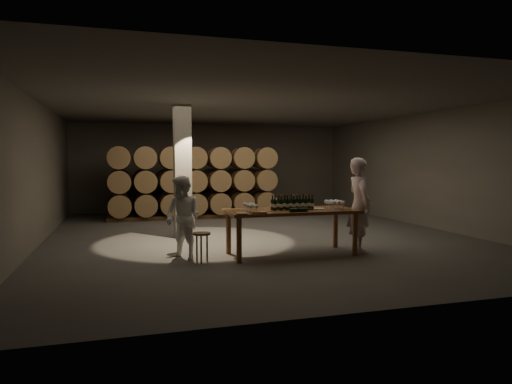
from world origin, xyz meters
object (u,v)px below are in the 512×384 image
object	(u,v)px
tasting_table	(291,215)
person_woman	(183,218)
stool	(202,238)
notebook_near	(259,212)
bottle_cluster	(292,204)
plate	(319,209)
person_man	(359,205)

from	to	relation	value
tasting_table	person_woman	world-z (taller)	person_woman
tasting_table	stool	size ratio (longest dim) A/B	4.76
notebook_near	stool	world-z (taller)	notebook_near
bottle_cluster	plate	world-z (taller)	bottle_cluster
plate	person_man	size ratio (longest dim) A/B	0.13
person_man	notebook_near	bearing A→B (deg)	101.54
notebook_near	person_woman	xyz separation A→B (m)	(-1.33, 0.58, -0.12)
notebook_near	plate	bearing A→B (deg)	25.70
stool	person_man	xyz separation A→B (m)	(3.26, 0.05, 0.52)
bottle_cluster	person_woman	distance (m)	2.16
bottle_cluster	plate	bearing A→B (deg)	-5.22
notebook_near	stool	bearing A→B (deg)	179.39
tasting_table	plate	xyz separation A→B (m)	(0.57, -0.04, 0.11)
bottle_cluster	notebook_near	distance (m)	0.91
bottle_cluster	person_man	bearing A→B (deg)	-5.41
notebook_near	stool	distance (m)	1.16
notebook_near	person_man	distance (m)	2.24
tasting_table	stool	world-z (taller)	tasting_table
bottle_cluster	person_woman	xyz separation A→B (m)	(-2.14, 0.18, -0.22)
notebook_near	person_man	world-z (taller)	person_man
stool	person_man	bearing A→B (deg)	0.83
notebook_near	person_woman	bearing A→B (deg)	167.62
bottle_cluster	plate	xyz separation A→B (m)	(0.55, -0.05, -0.10)
stool	person_woman	bearing A→B (deg)	128.81
person_woman	stool	bearing A→B (deg)	0.27
notebook_near	person_woman	world-z (taller)	person_woman
notebook_near	stool	size ratio (longest dim) A/B	0.49
tasting_table	person_woman	size ratio (longest dim) A/B	1.64
plate	bottle_cluster	bearing A→B (deg)	174.78
bottle_cluster	notebook_near	xyz separation A→B (m)	(-0.81, -0.40, -0.09)
person_man	bottle_cluster	bearing A→B (deg)	89.29
person_man	person_woman	distance (m)	3.57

